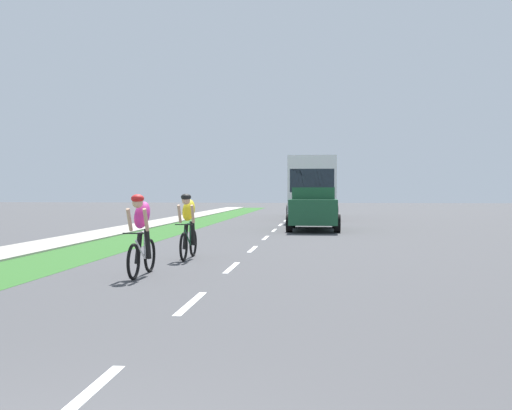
{
  "coord_description": "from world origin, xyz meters",
  "views": [
    {
      "loc": [
        1.85,
        -2.36,
        1.64
      ],
      "look_at": [
        -0.65,
        20.97,
        1.08
      ],
      "focal_mm": 41.08,
      "sensor_mm": 36.0,
      "label": 1
    }
  ],
  "objects_px": {
    "cyclist_trailing": "(188,225)",
    "bus_white": "(313,186)",
    "cyclist_lead": "(141,234)",
    "suv_dark_green": "(313,208)"
  },
  "relations": [
    {
      "from": "bus_white",
      "to": "cyclist_lead",
      "type": "bearing_deg",
      "value": -97.04
    },
    {
      "from": "suv_dark_green",
      "to": "bus_white",
      "type": "distance_m",
      "value": 10.85
    },
    {
      "from": "cyclist_trailing",
      "to": "bus_white",
      "type": "xyz_separation_m",
      "value": [
        2.79,
        21.78,
        1.17
      ]
    },
    {
      "from": "cyclist_trailing",
      "to": "suv_dark_green",
      "type": "distance_m",
      "value": 11.37
    },
    {
      "from": "cyclist_trailing",
      "to": "bus_white",
      "type": "distance_m",
      "value": 21.99
    },
    {
      "from": "bus_white",
      "to": "cyclist_trailing",
      "type": "bearing_deg",
      "value": -97.29
    },
    {
      "from": "cyclist_trailing",
      "to": "suv_dark_green",
      "type": "bearing_deg",
      "value": 75.14
    },
    {
      "from": "cyclist_lead",
      "to": "cyclist_trailing",
      "type": "distance_m",
      "value": 2.92
    },
    {
      "from": "cyclist_trailing",
      "to": "suv_dark_green",
      "type": "relative_size",
      "value": 0.37
    },
    {
      "from": "cyclist_lead",
      "to": "suv_dark_green",
      "type": "xyz_separation_m",
      "value": [
        3.17,
        13.9,
        0.14
      ]
    }
  ]
}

